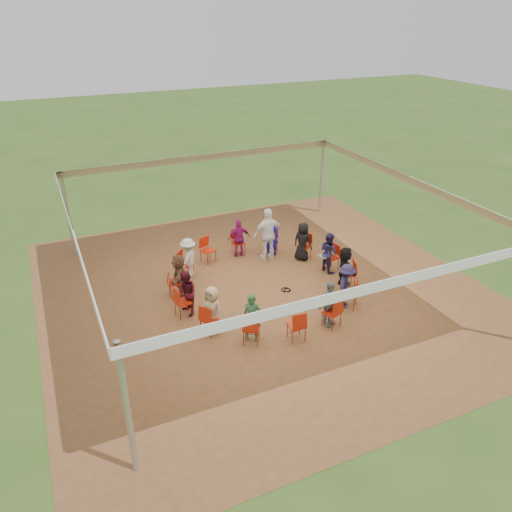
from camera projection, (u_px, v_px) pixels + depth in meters
name	position (u px, v px, depth m)	size (l,w,h in m)	color
ground	(263.00, 291.00, 15.41)	(80.00, 80.00, 0.00)	#315019
dirt_patch	(263.00, 291.00, 15.41)	(13.00, 13.00, 0.00)	brown
tent	(263.00, 220.00, 14.33)	(10.33, 10.33, 3.00)	#B2B2B7
chair_0	(331.00, 258.00, 16.43)	(0.42, 0.44, 0.90)	#AA1C07
chair_1	(304.00, 246.00, 17.18)	(0.42, 0.44, 0.90)	#AA1C07
chair_2	(272.00, 241.00, 17.55)	(0.42, 0.44, 0.90)	#AA1C07
chair_3	(238.00, 243.00, 17.44)	(0.42, 0.44, 0.90)	#AA1C07
chair_4	(208.00, 250.00, 16.90)	(0.42, 0.44, 0.90)	#AA1C07
chair_5	(185.00, 264.00, 16.02)	(0.42, 0.44, 0.90)	#AA1C07
chair_6	(176.00, 282.00, 14.97)	(0.42, 0.44, 0.90)	#AA1C07
chair_7	(183.00, 302.00, 13.98)	(0.42, 0.44, 0.90)	#AA1C07
chair_8	(210.00, 319.00, 13.23)	(0.42, 0.44, 0.90)	#AA1C07
chair_9	(251.00, 328.00, 12.86)	(0.42, 0.44, 0.90)	#AA1C07
chair_10	(296.00, 325.00, 12.97)	(0.42, 0.44, 0.90)	#AA1C07
chair_11	(332.00, 312.00, 13.51)	(0.42, 0.44, 0.90)	#AA1C07
chair_12	(349.00, 294.00, 14.39)	(0.42, 0.44, 0.90)	#AA1C07
chair_13	(348.00, 274.00, 15.43)	(0.42, 0.44, 0.90)	#AA1C07
person_seated_0	(329.00, 252.00, 16.27)	(0.66, 0.38, 1.35)	#211B3E
person_seated_1	(303.00, 242.00, 16.99)	(0.66, 0.37, 1.35)	black
person_seated_2	(271.00, 237.00, 17.33)	(0.49, 0.32, 1.35)	#1914B9
person_seated_3	(239.00, 238.00, 17.24)	(0.79, 0.41, 1.35)	#8F1461
person_seated_4	(188.00, 258.00, 15.87)	(0.87, 0.43, 1.35)	#B6AFA2
person_seated_5	(179.00, 275.00, 14.88)	(1.26, 0.47, 1.35)	brown
person_seated_6	(187.00, 294.00, 13.93)	(0.66, 0.38, 1.35)	#410D17
person_seated_7	(212.00, 310.00, 13.21)	(0.66, 0.37, 1.35)	tan
person_seated_8	(252.00, 318.00, 12.86)	(0.49, 0.32, 1.35)	#254D2B
person_seated_9	(329.00, 303.00, 13.48)	(0.79, 0.41, 1.35)	slate
person_seated_10	(346.00, 286.00, 14.32)	(0.87, 0.43, 1.35)	#211B3E
person_seated_11	(345.00, 267.00, 15.32)	(1.26, 0.47, 1.35)	black
standing_person	(268.00, 235.00, 16.88)	(1.09, 0.56, 1.86)	white
cable_coil	(286.00, 290.00, 15.42)	(0.31, 0.31, 0.03)	black
laptop	(325.00, 254.00, 16.21)	(0.30, 0.36, 0.23)	#B7B7BC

